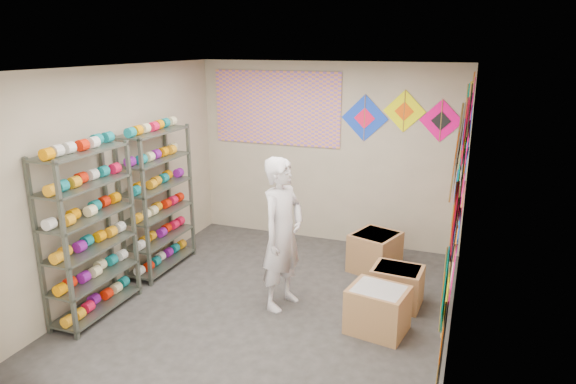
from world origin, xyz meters
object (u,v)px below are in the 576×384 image
at_px(carton_a, 378,310).
at_px(carton_c, 375,252).
at_px(shopkeeper, 282,234).
at_px(carton_b, 397,286).
at_px(shelf_rack_back, 158,201).
at_px(shelf_rack_front, 89,234).

height_order(carton_a, carton_c, carton_c).
bearing_deg(shopkeeper, carton_a, -84.80).
relative_size(carton_b, carton_c, 0.94).
xyz_separation_m(shelf_rack_back, shopkeeper, (1.91, -0.40, -0.07)).
relative_size(shelf_rack_front, carton_a, 3.23).
bearing_deg(carton_b, carton_c, 120.36).
height_order(shelf_rack_front, carton_b, shelf_rack_front).
xyz_separation_m(carton_b, carton_c, (-0.42, 0.85, 0.03)).
height_order(shelf_rack_front, carton_a, shelf_rack_front).
xyz_separation_m(carton_a, carton_c, (-0.32, 1.51, 0.01)).
distance_m(shelf_rack_back, carton_b, 3.23).
distance_m(carton_a, carton_c, 1.54).
bearing_deg(shelf_rack_back, carton_b, 1.21).
bearing_deg(carton_a, carton_b, 91.34).
bearing_deg(shelf_rack_front, carton_c, 39.15).
bearing_deg(shelf_rack_front, carton_b, 23.46).
relative_size(shelf_rack_back, carton_a, 3.23).
bearing_deg(shopkeeper, shelf_rack_back, 92.69).
bearing_deg(carton_a, shopkeeper, -179.40).
xyz_separation_m(shopkeeper, carton_b, (1.24, 0.47, -0.65)).
bearing_deg(carton_c, shelf_rack_front, -122.13).
relative_size(shopkeeper, carton_b, 3.15).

